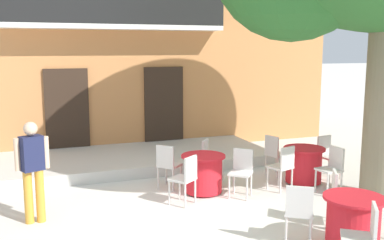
# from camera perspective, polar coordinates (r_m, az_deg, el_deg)

# --- Properties ---
(ground_plane) EXTENTS (120.00, 120.00, 0.00)m
(ground_plane) POSITION_cam_1_polar(r_m,az_deg,el_deg) (7.90, 1.93, -11.74)
(ground_plane) COLOR silver
(building_facade) EXTENTS (13.00, 5.09, 7.50)m
(building_facade) POSITION_cam_1_polar(r_m,az_deg,el_deg) (14.02, -11.38, 12.83)
(building_facade) COLOR #CC844C
(building_facade) RESTS_ON ground
(entrance_step_platform) EXTENTS (6.92, 2.65, 0.25)m
(entrance_step_platform) POSITION_cam_1_polar(r_m,az_deg,el_deg) (11.07, -8.09, -4.99)
(entrance_step_platform) COLOR silver
(entrance_step_platform) RESTS_ON ground
(cafe_table_near_tree) EXTENTS (0.86, 0.86, 0.76)m
(cafe_table_near_tree) POSITION_cam_1_polar(r_m,az_deg,el_deg) (6.87, 19.86, -12.09)
(cafe_table_near_tree) COLOR red
(cafe_table_near_tree) RESTS_ON ground
(cafe_chair_near_tree_0) EXTENTS (0.55, 0.55, 0.91)m
(cafe_chair_near_tree_0) POSITION_cam_1_polar(r_m,az_deg,el_deg) (6.70, 13.50, -11.09)
(cafe_chair_near_tree_0) COLOR silver
(cafe_chair_near_tree_0) RESTS_ON ground
(cafe_chair_near_tree_1) EXTENTS (0.56, 0.56, 0.91)m
(cafe_chair_near_tree_1) POSITION_cam_1_polar(r_m,az_deg,el_deg) (6.13, 21.13, -13.42)
(cafe_chair_near_tree_1) COLOR silver
(cafe_chair_near_tree_1) RESTS_ON ground
(cafe_chair_near_tree_3) EXTENTS (0.55, 0.55, 0.91)m
(cafe_chair_near_tree_3) POSITION_cam_1_polar(r_m,az_deg,el_deg) (7.51, 18.47, -9.06)
(cafe_chair_near_tree_3) COLOR silver
(cafe_chair_near_tree_3) RESTS_ON ground
(cafe_table_middle) EXTENTS (0.86, 0.86, 0.76)m
(cafe_table_middle) POSITION_cam_1_polar(r_m,az_deg,el_deg) (8.81, 1.44, -6.82)
(cafe_table_middle) COLOR red
(cafe_table_middle) RESTS_ON ground
(cafe_chair_middle_0) EXTENTS (0.57, 0.57, 0.91)m
(cafe_chair_middle_0) POSITION_cam_1_polar(r_m,az_deg,el_deg) (9.02, -3.13, -5.53)
(cafe_chair_middle_0) COLOR silver
(cafe_chair_middle_0) RESTS_ON ground
(cafe_chair_middle_1) EXTENTS (0.56, 0.56, 0.91)m
(cafe_chair_middle_1) POSITION_cam_1_polar(r_m,az_deg,el_deg) (8.11, -0.79, -7.21)
(cafe_chair_middle_1) COLOR silver
(cafe_chair_middle_1) RESTS_ON ground
(cafe_chair_middle_2) EXTENTS (0.56, 0.56, 0.91)m
(cafe_chair_middle_2) POSITION_cam_1_polar(r_m,az_deg,el_deg) (8.63, 6.34, -6.27)
(cafe_chair_middle_2) COLOR silver
(cafe_chair_middle_2) RESTS_ON ground
(cafe_chair_middle_3) EXTENTS (0.56, 0.56, 0.91)m
(cafe_chair_middle_3) POSITION_cam_1_polar(r_m,az_deg,el_deg) (9.49, 2.28, -4.79)
(cafe_chair_middle_3) COLOR silver
(cafe_chair_middle_3) RESTS_ON ground
(cafe_table_front) EXTENTS (0.86, 0.86, 0.76)m
(cafe_table_front) POSITION_cam_1_polar(r_m,az_deg,el_deg) (9.72, 14.07, -5.56)
(cafe_table_front) COLOR red
(cafe_table_front) RESTS_ON ground
(cafe_chair_front_0) EXTENTS (0.43, 0.43, 0.91)m
(cafe_chair_front_0) POSITION_cam_1_polar(r_m,az_deg,el_deg) (9.19, 17.43, -5.69)
(cafe_chair_front_0) COLOR silver
(cafe_chair_front_0) RESTS_ON ground
(cafe_chair_front_1) EXTENTS (0.46, 0.46, 0.91)m
(cafe_chair_front_1) POSITION_cam_1_polar(r_m,az_deg,el_deg) (10.25, 16.86, -4.12)
(cafe_chair_front_1) COLOR silver
(cafe_chair_front_1) RESTS_ON ground
(cafe_chair_front_2) EXTENTS (0.50, 0.50, 0.91)m
(cafe_chair_front_2) POSITION_cam_1_polar(r_m,az_deg,el_deg) (10.10, 10.51, -4.08)
(cafe_chair_front_2) COLOR silver
(cafe_chair_front_2) RESTS_ON ground
(cafe_chair_front_3) EXTENTS (0.50, 0.50, 0.91)m
(cafe_chair_front_3) POSITION_cam_1_polar(r_m,az_deg,el_deg) (9.07, 11.54, -5.63)
(cafe_chair_front_3) COLOR silver
(cafe_chair_front_3) RESTS_ON ground
(pedestrian_near_entrance) EXTENTS (0.53, 0.33, 1.67)m
(pedestrian_near_entrance) POSITION_cam_1_polar(r_m,az_deg,el_deg) (7.64, -19.68, -5.59)
(pedestrian_near_entrance) COLOR gold
(pedestrian_near_entrance) RESTS_ON ground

